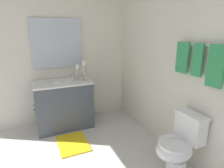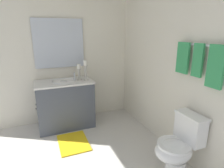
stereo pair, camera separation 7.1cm
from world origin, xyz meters
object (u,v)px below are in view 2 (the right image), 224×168
at_px(toilet, 178,146).
at_px(towel_near_corner, 216,67).
at_px(candle_holder_short, 79,72).
at_px(bath_mat, 73,143).
at_px(candle_holder_tall, 86,70).
at_px(towel_near_vanity, 183,58).
at_px(vanity_cabinet, 65,104).
at_px(towel_center, 198,60).
at_px(towel_bar, 201,45).
at_px(sink_basin, 64,83).
at_px(mirror, 59,44).

distance_m(toilet, towel_near_corner, 1.00).
relative_size(candle_holder_short, bath_mat, 0.48).
distance_m(candle_holder_tall, towel_near_vanity, 1.65).
height_order(towel_near_corner, bath_mat, towel_near_corner).
xyz_separation_m(vanity_cabinet, bath_mat, (0.62, 0.00, -0.42)).
xyz_separation_m(toilet, towel_near_corner, (0.17, 0.20, 0.97)).
xyz_separation_m(candle_holder_tall, towel_center, (1.59, 0.88, 0.33)).
distance_m(vanity_cabinet, towel_near_corner, 2.45).
bearing_deg(towel_bar, candle_holder_tall, -150.38).
xyz_separation_m(candle_holder_short, towel_center, (1.65, 0.99, 0.37)).
relative_size(candle_holder_short, towel_near_corner, 0.65).
height_order(candle_holder_tall, towel_near_vanity, towel_near_vanity).
height_order(sink_basin, towel_bar, towel_bar).
relative_size(vanity_cabinet, towel_near_corner, 2.25).
bearing_deg(toilet, mirror, -152.22).
distance_m(vanity_cabinet, sink_basin, 0.38).
bearing_deg(towel_near_corner, bath_mat, -135.25).
bearing_deg(towel_center, candle_holder_short, -149.14).
distance_m(vanity_cabinet, candle_holder_short, 0.64).
relative_size(mirror, bath_mat, 1.45).
relative_size(mirror, candle_holder_tall, 2.49).
height_order(candle_holder_tall, bath_mat, candle_holder_tall).
relative_size(toilet, towel_near_corner, 1.70).
bearing_deg(vanity_cabinet, towel_near_corner, 33.61).
bearing_deg(candle_holder_tall, towel_near_vanity, 33.13).
xyz_separation_m(vanity_cabinet, towel_near_corner, (1.90, 1.26, 0.91)).
bearing_deg(bath_mat, sink_basin, 179.91).
bearing_deg(towel_near_vanity, bath_mat, -122.68).
bearing_deg(bath_mat, candle_holder_short, 155.91).
distance_m(candle_holder_tall, candle_holder_short, 0.13).
distance_m(candle_holder_short, bath_mat, 1.20).
xyz_separation_m(towel_near_corner, bath_mat, (-1.27, -1.26, -1.33)).
bearing_deg(candle_holder_tall, towel_bar, 29.62).
bearing_deg(towel_center, candle_holder_tall, -150.87).
height_order(candle_holder_tall, toilet, candle_holder_tall).
distance_m(mirror, bath_mat, 1.72).
bearing_deg(candle_holder_short, towel_center, 30.86).
height_order(vanity_cabinet, candle_holder_short, candle_holder_short).
height_order(candle_holder_tall, towel_center, towel_center).
bearing_deg(towel_center, mirror, -147.06).
bearing_deg(bath_mat, towel_near_vanity, 57.32).
xyz_separation_m(sink_basin, candle_holder_short, (0.01, 0.27, 0.19)).
height_order(vanity_cabinet, candle_holder_tall, candle_holder_tall).
xyz_separation_m(sink_basin, towel_near_corner, (1.90, 1.26, 0.52)).
bearing_deg(candle_holder_tall, vanity_cabinet, -101.88).
bearing_deg(towel_center, bath_mat, -129.53).
distance_m(sink_basin, candle_holder_tall, 0.44).
relative_size(candle_holder_short, towel_near_vanity, 0.76).
xyz_separation_m(candle_holder_tall, bath_mat, (0.55, -0.38, -1.03)).
bearing_deg(candle_holder_short, toilet, 24.58).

